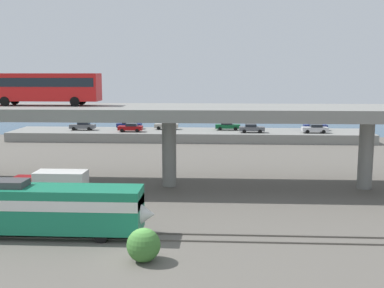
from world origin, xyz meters
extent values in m
plane|color=#605B54|center=(0.00, 0.00, 0.00)|extent=(260.00, 260.00, 0.00)
cube|color=#59544C|center=(0.00, 3.29, 0.06)|extent=(110.00, 0.12, 0.12)
cube|color=#59544C|center=(0.00, 4.71, 0.06)|extent=(110.00, 0.12, 0.12)
cube|color=#197A56|center=(-7.60, 4.00, 2.08)|extent=(14.43, 3.00, 3.20)
cube|color=silver|center=(-7.60, 4.00, 2.66)|extent=(14.43, 3.04, 0.77)
cone|color=silver|center=(-0.39, 4.00, 1.76)|extent=(1.97, 2.85, 2.85)
cube|color=black|center=(-1.86, 4.00, 2.98)|extent=(1.97, 2.70, 1.02)
cube|color=#3F3F42|center=(-10.06, 4.00, 3.93)|extent=(2.40, 1.80, 0.50)
cylinder|color=black|center=(-3.09, 5.35, 0.48)|extent=(0.96, 0.18, 0.96)
cylinder|color=black|center=(-3.09, 2.65, 0.48)|extent=(0.96, 0.18, 0.96)
cube|color=gray|center=(0.00, 20.00, 7.87)|extent=(96.00, 10.07, 1.22)
cylinder|color=gray|center=(0.00, 20.00, 3.63)|extent=(1.50, 1.50, 7.26)
cylinder|color=gray|center=(20.40, 20.00, 3.63)|extent=(1.50, 1.50, 7.26)
cube|color=red|center=(-13.44, 20.56, 10.43)|extent=(12.00, 2.55, 2.90)
cube|color=black|center=(-13.44, 20.56, 10.95)|extent=(11.52, 2.59, 0.93)
cylinder|color=black|center=(-17.16, 19.35, 8.98)|extent=(1.00, 0.26, 1.00)
cylinder|color=black|center=(-17.16, 21.77, 8.98)|extent=(1.00, 0.26, 1.00)
cylinder|color=black|center=(-9.72, 19.35, 8.98)|extent=(1.00, 0.26, 1.00)
cylinder|color=black|center=(-9.72, 21.77, 8.98)|extent=(1.00, 0.26, 1.00)
cube|color=maroon|center=(-12.69, 12.55, 1.44)|extent=(2.00, 2.30, 2.00)
cube|color=silver|center=(-9.19, 12.55, 1.74)|extent=(4.60, 2.30, 2.60)
cylinder|color=black|center=(-12.40, 11.46, 0.44)|extent=(0.88, 0.28, 0.88)
cylinder|color=black|center=(-12.40, 13.65, 0.44)|extent=(0.88, 0.28, 0.88)
cylinder|color=black|center=(-8.18, 11.46, 0.44)|extent=(0.88, 0.28, 0.88)
cylinder|color=black|center=(-8.18, 13.65, 0.44)|extent=(0.88, 0.28, 0.88)
cube|color=gray|center=(0.00, 55.00, 0.81)|extent=(63.55, 10.04, 1.62)
cube|color=#515459|center=(10.98, 52.77, 2.29)|extent=(4.33, 1.72, 0.70)
cube|color=#1E232B|center=(10.76, 52.77, 2.88)|extent=(1.91, 1.51, 0.48)
cylinder|color=black|center=(12.32, 53.59, 1.94)|extent=(0.64, 0.20, 0.64)
cylinder|color=black|center=(12.32, 51.96, 1.94)|extent=(0.64, 0.20, 0.64)
cylinder|color=black|center=(9.63, 53.59, 1.94)|extent=(0.64, 0.20, 0.64)
cylinder|color=black|center=(9.63, 51.96, 1.94)|extent=(0.64, 0.20, 0.64)
cube|color=#9E998C|center=(-4.33, 56.69, 2.29)|extent=(4.28, 1.72, 0.70)
cube|color=#1E232B|center=(-4.11, 56.69, 2.88)|extent=(1.88, 1.52, 0.48)
cylinder|color=black|center=(-5.65, 55.87, 1.94)|extent=(0.64, 0.20, 0.64)
cylinder|color=black|center=(-5.65, 57.51, 1.94)|extent=(0.64, 0.20, 0.64)
cylinder|color=black|center=(-3.00, 55.87, 1.94)|extent=(0.64, 0.20, 0.64)
cylinder|color=black|center=(-3.00, 57.51, 1.94)|extent=(0.64, 0.20, 0.64)
cube|color=navy|center=(22.59, 56.63, 2.29)|extent=(4.12, 1.72, 0.70)
cube|color=#1E232B|center=(22.39, 56.63, 2.88)|extent=(1.81, 1.52, 0.48)
cylinder|color=black|center=(23.87, 57.45, 1.94)|extent=(0.64, 0.20, 0.64)
cylinder|color=black|center=(23.87, 55.81, 1.94)|extent=(0.64, 0.20, 0.64)
cylinder|color=black|center=(21.31, 57.45, 1.94)|extent=(0.64, 0.20, 0.64)
cylinder|color=black|center=(21.31, 55.81, 1.94)|extent=(0.64, 0.20, 0.64)
cube|color=#515459|center=(-19.33, 54.75, 2.29)|extent=(4.50, 1.71, 0.70)
cube|color=#1E232B|center=(-19.11, 54.75, 2.88)|extent=(1.98, 1.50, 0.48)
cylinder|color=black|center=(-20.73, 53.94, 1.94)|extent=(0.64, 0.20, 0.64)
cylinder|color=black|center=(-20.73, 55.56, 1.94)|extent=(0.64, 0.20, 0.64)
cylinder|color=black|center=(-17.94, 53.94, 1.94)|extent=(0.64, 0.20, 0.64)
cylinder|color=black|center=(-17.94, 55.56, 1.94)|extent=(0.64, 0.20, 0.64)
cube|color=#0C4C26|center=(6.87, 56.29, 2.29)|extent=(4.46, 1.77, 0.70)
cube|color=#1E232B|center=(6.65, 56.29, 2.88)|extent=(1.96, 1.56, 0.48)
cylinder|color=black|center=(8.26, 57.13, 1.94)|extent=(0.64, 0.20, 0.64)
cylinder|color=black|center=(8.26, 55.45, 1.94)|extent=(0.64, 0.20, 0.64)
cylinder|color=black|center=(5.49, 57.13, 1.94)|extent=(0.64, 0.20, 0.64)
cylinder|color=black|center=(5.49, 55.45, 1.94)|extent=(0.64, 0.20, 0.64)
cube|color=maroon|center=(-10.24, 52.80, 2.29)|extent=(4.25, 1.82, 0.70)
cube|color=#1E232B|center=(-10.03, 52.80, 2.88)|extent=(1.87, 1.60, 0.48)
cylinder|color=black|center=(-11.56, 51.93, 1.94)|extent=(0.64, 0.20, 0.64)
cylinder|color=black|center=(-11.56, 53.66, 1.94)|extent=(0.64, 0.20, 0.64)
cylinder|color=black|center=(-8.93, 51.93, 1.94)|extent=(0.64, 0.20, 0.64)
cylinder|color=black|center=(-8.93, 53.66, 1.94)|extent=(0.64, 0.20, 0.64)
cube|color=#B7B7BC|center=(21.74, 52.92, 2.29)|extent=(4.35, 1.82, 0.70)
cube|color=#1E232B|center=(21.96, 52.92, 2.88)|extent=(1.91, 1.60, 0.48)
cylinder|color=black|center=(20.39, 52.05, 1.94)|extent=(0.64, 0.20, 0.64)
cylinder|color=black|center=(20.39, 53.78, 1.94)|extent=(0.64, 0.20, 0.64)
cylinder|color=black|center=(23.09, 52.05, 1.94)|extent=(0.64, 0.20, 0.64)
cylinder|color=black|center=(23.09, 53.78, 1.94)|extent=(0.64, 0.20, 0.64)
cube|color=navy|center=(-11.27, 57.14, 2.29)|extent=(4.52, 1.76, 0.70)
cube|color=#1E232B|center=(-11.49, 57.14, 2.88)|extent=(1.99, 1.55, 0.48)
cylinder|color=black|center=(-9.86, 57.98, 1.94)|extent=(0.64, 0.20, 0.64)
cylinder|color=black|center=(-9.86, 56.31, 1.94)|extent=(0.64, 0.20, 0.64)
cylinder|color=black|center=(-12.67, 57.98, 1.94)|extent=(0.64, 0.20, 0.64)
cylinder|color=black|center=(-12.67, 56.31, 1.94)|extent=(0.64, 0.20, 0.64)
cube|color=#2D5170|center=(0.00, 78.00, 0.00)|extent=(140.00, 36.00, 0.01)
sphere|color=#3C7331|center=(0.46, -0.42, 1.09)|extent=(2.18, 2.18, 2.18)
camera|label=1|loc=(5.15, -29.10, 12.00)|focal=44.37mm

